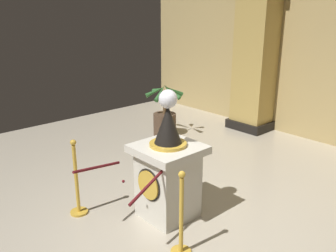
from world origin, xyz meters
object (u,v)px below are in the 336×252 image
Objects in this scene: stanchion_far at (181,226)px; potted_palm_left at (165,118)px; pedestal_clock at (168,171)px; stanchion_near at (77,188)px.

stanchion_far is 0.89× the size of potted_palm_left.
pedestal_clock is 1.49× the size of potted_palm_left.
pedestal_clock is at bearing 148.52° from stanchion_far.
potted_palm_left reaches higher than stanchion_far.
stanchion_far is (1.56, 0.44, -0.02)m from stanchion_near.
stanchion_near is at bearing -164.08° from stanchion_far.
stanchion_near is 1.62m from stanchion_far.
pedestal_clock is at bearing -40.94° from potted_palm_left.
potted_palm_left is at bearing 118.41° from stanchion_near.
stanchion_near is (-0.86, -0.87, -0.28)m from pedestal_clock.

